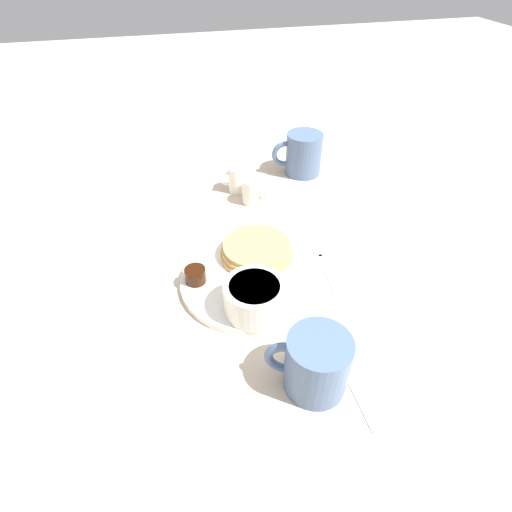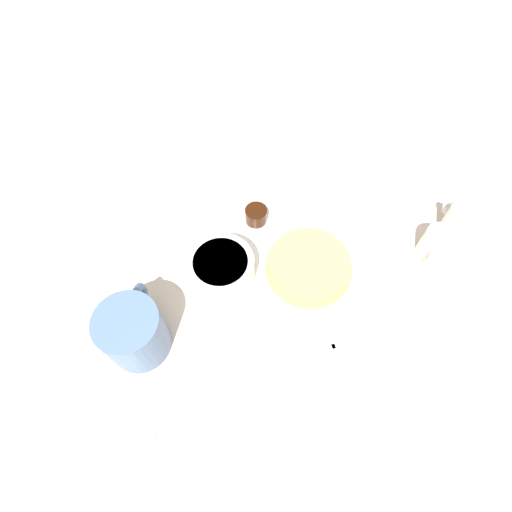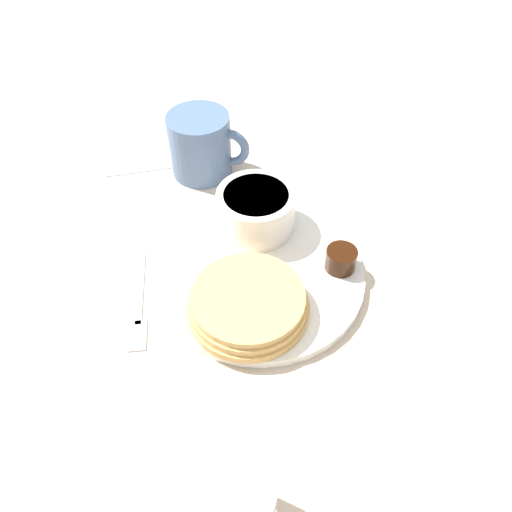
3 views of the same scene
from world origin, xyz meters
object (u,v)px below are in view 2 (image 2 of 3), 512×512
Objects in this scene: creamer_pitcher_near at (435,244)px; fork at (322,349)px; plate at (270,269)px; bowl at (221,269)px; creamer_pitcher_far at (458,221)px; coffee_mug at (134,331)px.

fork is at bearing 108.20° from creamer_pitcher_near.
plate is 0.08m from bowl.
creamer_pitcher_far is at bearing -98.68° from plate.
creamer_pitcher_near is (-0.08, -0.32, -0.01)m from bowl.
bowl is at bearing -71.89° from coffee_mug.
creamer_pitcher_near is 0.41× the size of fork.
bowl is at bearing 30.77° from fork.
creamer_pitcher_near reaches higher than fork.
bowl is 0.38m from creamer_pitcher_far.
fork is at bearing -149.23° from bowl.
creamer_pitcher_far reaches higher than plate.
creamer_pitcher_near is (-0.03, -0.46, -0.02)m from coffee_mug.
bowl is at bearing 81.59° from plate.
bowl is 0.84× the size of coffee_mug.
plate is 2.12× the size of coffee_mug.
coffee_mug is 1.97× the size of creamer_pitcher_near.
fork is at bearing -173.06° from plate.
bowl reaches higher than plate.
coffee_mug is at bearing 108.11° from bowl.
bowl is at bearing 81.37° from creamer_pitcher_far.
creamer_pitcher_far is (0.02, -0.06, 0.00)m from creamer_pitcher_near.
coffee_mug is 0.52m from creamer_pitcher_far.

